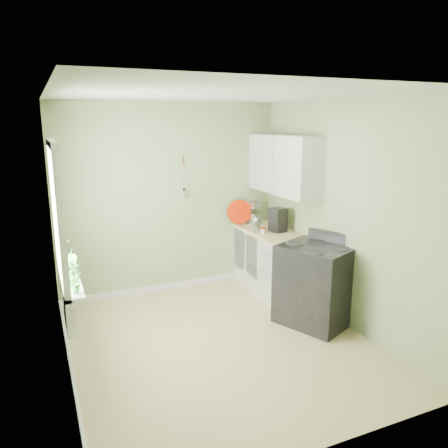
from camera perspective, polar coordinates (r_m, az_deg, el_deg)
name	(u,v)px	position (r m, az deg, el deg)	size (l,w,h in m)	color
floor	(220,344)	(5.09, -0.51, -15.44)	(3.20, 3.60, 0.02)	tan
ceiling	(220,93)	(4.47, -0.58, 16.77)	(3.20, 3.60, 0.02)	white
wall_back	(170,199)	(6.27, -7.04, 3.21)	(3.20, 0.02, 2.70)	#94A671
wall_left	(57,244)	(4.25, -20.95, -2.46)	(0.02, 3.60, 2.70)	#94A671
wall_right	(343,214)	(5.41, 15.34, 1.23)	(0.02, 3.60, 2.70)	#94A671
base_cabinets	(277,265)	(6.28, 6.88, -5.40)	(0.60, 1.60, 0.87)	white
countertop	(277,235)	(6.14, 6.91, -1.39)	(0.64, 1.60, 0.04)	#D6C583
upper_cabinets	(284,165)	(6.12, 7.79, 7.68)	(0.35, 1.40, 0.80)	white
window	(57,216)	(4.50, -21.03, 1.00)	(0.06, 1.14, 1.44)	white
window_sill	(70,280)	(4.68, -19.45, -6.95)	(0.18, 1.14, 0.04)	white
radiator	(70,313)	(4.76, -19.45, -10.92)	(0.12, 0.50, 0.35)	white
wall_utensils	(184,184)	(6.26, -5.26, 5.24)	(0.02, 0.14, 0.58)	#D6C583
stove	(315,284)	(5.49, 11.81, -7.70)	(1.00, 1.01, 1.11)	black
stand_mixer	(252,213)	(6.72, 3.71, 1.49)	(0.22, 0.32, 0.36)	#B2B2B7
kettle	(255,225)	(6.16, 4.10, -0.08)	(0.21, 0.12, 0.21)	silver
coffee_maker	(278,220)	(6.20, 7.03, 0.46)	(0.22, 0.24, 0.34)	black
red_tray	(239,212)	(6.60, 2.01, 1.59)	(0.37, 0.37, 0.02)	#AA1C03
jar	(263,231)	(6.08, 5.10, -0.89)	(0.08, 0.08, 0.08)	beige
plant_a	(74,278)	(4.23, -19.02, -6.66)	(0.16, 0.11, 0.30)	#276A21
plant_b	(71,268)	(4.53, -19.36, -5.50)	(0.15, 0.13, 0.28)	#276A21
plant_c	(67,253)	(4.96, -19.82, -3.62)	(0.18, 0.18, 0.33)	#276A21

